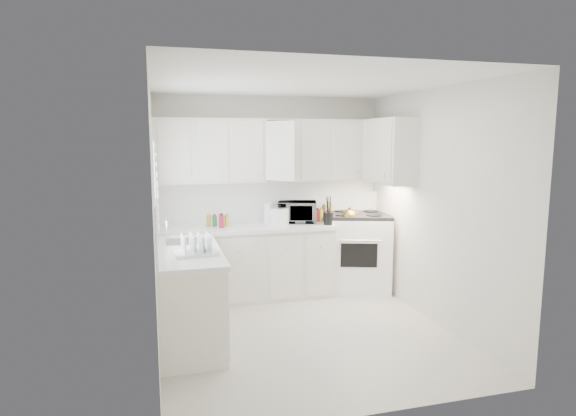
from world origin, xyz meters
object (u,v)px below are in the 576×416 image
object	(u,v)px
utensil_crock	(328,210)
rice_cooker	(279,215)
microwave	(297,210)
tea_kettle	(350,215)
dish_rack	(195,243)
stove	(357,241)

from	to	relation	value
utensil_crock	rice_cooker	bearing A→B (deg)	161.31
utensil_crock	microwave	bearing A→B (deg)	138.92
rice_cooker	tea_kettle	bearing A→B (deg)	-5.91
tea_kettle	rice_cooker	bearing A→B (deg)	164.31
tea_kettle	microwave	world-z (taller)	microwave
dish_rack	rice_cooker	bearing A→B (deg)	44.48
microwave	dish_rack	size ratio (longest dim) A/B	1.24
utensil_crock	dish_rack	bearing A→B (deg)	-146.46
tea_kettle	microwave	distance (m)	0.69
tea_kettle	rice_cooker	distance (m)	0.92
stove	microwave	size ratio (longest dim) A/B	2.69
stove	tea_kettle	bearing A→B (deg)	-119.82
tea_kettle	utensil_crock	world-z (taller)	utensil_crock
stove	microwave	bearing A→B (deg)	-169.13
rice_cooker	dish_rack	xyz separation A→B (m)	(-1.18, -1.39, -0.02)
microwave	rice_cooker	size ratio (longest dim) A/B	1.98
dish_rack	utensil_crock	bearing A→B (deg)	28.44
tea_kettle	dish_rack	world-z (taller)	tea_kettle
rice_cooker	utensil_crock	world-z (taller)	utensil_crock
stove	dish_rack	distance (m)	2.68
rice_cooker	microwave	bearing A→B (deg)	23.53
stove	dish_rack	world-z (taller)	stove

